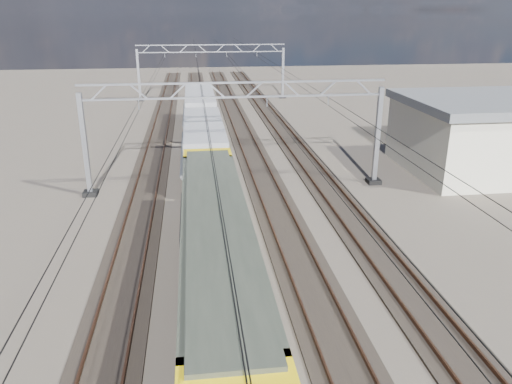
{
  "coord_description": "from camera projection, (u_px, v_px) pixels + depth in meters",
  "views": [
    {
      "loc": [
        -2.69,
        -27.36,
        11.3
      ],
      "look_at": [
        0.38,
        -3.24,
        2.4
      ],
      "focal_mm": 35.0,
      "sensor_mm": 36.0,
      "label": 1
    }
  ],
  "objects": [
    {
      "name": "catenary_gantry_mid",
      "position": [
        236.0,
        132.0,
        32.07
      ],
      "size": [
        19.9,
        0.9,
        7.11
      ],
      "color": "gray",
      "rests_on": "ground"
    },
    {
      "name": "track_inner_east",
      "position": [
        276.0,
        209.0,
        29.9
      ],
      "size": [
        2.6,
        140.0,
        0.3
      ],
      "color": "black",
      "rests_on": "ground"
    },
    {
      "name": "track_outer_east",
      "position": [
        341.0,
        206.0,
        30.37
      ],
      "size": [
        2.6,
        140.0,
        0.3
      ],
      "color": "black",
      "rests_on": "ground"
    },
    {
      "name": "locomotive",
      "position": [
        217.0,
        251.0,
        19.68
      ],
      "size": [
        2.76,
        21.1,
        3.62
      ],
      "color": "black",
      "rests_on": "ground"
    },
    {
      "name": "hopper_wagon_lead",
      "position": [
        204.0,
        143.0,
        36.2
      ],
      "size": [
        3.38,
        13.0,
        3.25
      ],
      "color": "black",
      "rests_on": "ground"
    },
    {
      "name": "ground",
      "position": [
        243.0,
        212.0,
        29.69
      ],
      "size": [
        160.0,
        160.0,
        0.0
      ],
      "primitive_type": "plane",
      "color": "#2B2420",
      "rests_on": "ground"
    },
    {
      "name": "overhead_wires",
      "position": [
        231.0,
        93.0,
        35.17
      ],
      "size": [
        12.03,
        140.0,
        0.53
      ],
      "color": "black",
      "rests_on": "ground"
    },
    {
      "name": "hopper_wagon_mid",
      "position": [
        200.0,
        107.0,
        49.43
      ],
      "size": [
        3.38,
        13.0,
        3.25
      ],
      "color": "black",
      "rests_on": "ground"
    },
    {
      "name": "track_loco",
      "position": [
        209.0,
        212.0,
        29.43
      ],
      "size": [
        2.6,
        140.0,
        0.3
      ],
      "color": "black",
      "rests_on": "ground"
    },
    {
      "name": "catenary_gantry_far",
      "position": [
        212.0,
        70.0,
        65.61
      ],
      "size": [
        19.9,
        0.9,
        7.11
      ],
      "color": "gray",
      "rests_on": "ground"
    },
    {
      "name": "track_outer_west",
      "position": [
        140.0,
        215.0,
        28.95
      ],
      "size": [
        2.6,
        140.0,
        0.3
      ],
      "color": "black",
      "rests_on": "ground"
    }
  ]
}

